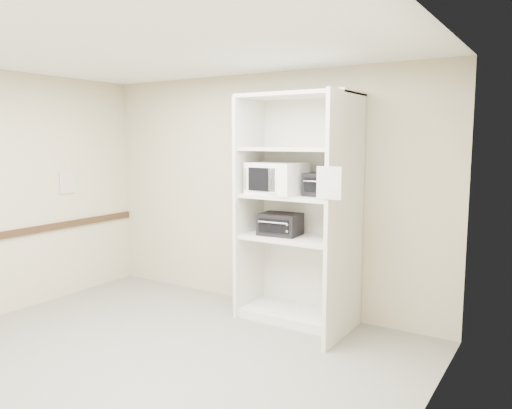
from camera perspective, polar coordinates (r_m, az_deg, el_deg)
The scene contains 10 objects.
floor at distance 4.65m, azimuth -12.87°, elevation -17.50°, with size 4.50×4.00×0.01m, color #646155.
ceiling at distance 4.29m, azimuth -13.96°, elevation 17.33°, with size 4.50×4.00×0.01m, color white.
wall_back at distance 5.83m, azimuth 0.77°, elevation 1.56°, with size 4.50×0.02×2.70m, color tan.
wall_right at distance 3.11m, azimuth 17.17°, elevation -3.96°, with size 0.02×4.00×2.70m, color tan.
shelving_unit at distance 5.28m, azimuth 5.25°, elevation -1.49°, with size 1.24×0.92×2.42m.
microwave at distance 5.31m, azimuth 2.38°, elevation 3.00°, with size 0.56×0.42×0.33m, color white.
toaster_oven_upper at distance 5.14m, azimuth 8.07°, elevation 2.24°, with size 0.41×0.31×0.24m, color black.
toaster_oven_lower at distance 5.40m, azimuth 2.79°, elevation -2.26°, with size 0.43×0.32×0.24m, color black.
paper_sign at distance 4.42m, azimuth 8.32°, elevation 2.44°, with size 0.22×0.01×0.28m, color white.
wall_poster at distance 6.61m, azimuth -20.79°, elevation 2.43°, with size 0.01×0.20×0.28m, color silver.
Camera 1 is at (3.03, -2.95, 1.94)m, focal length 35.00 mm.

